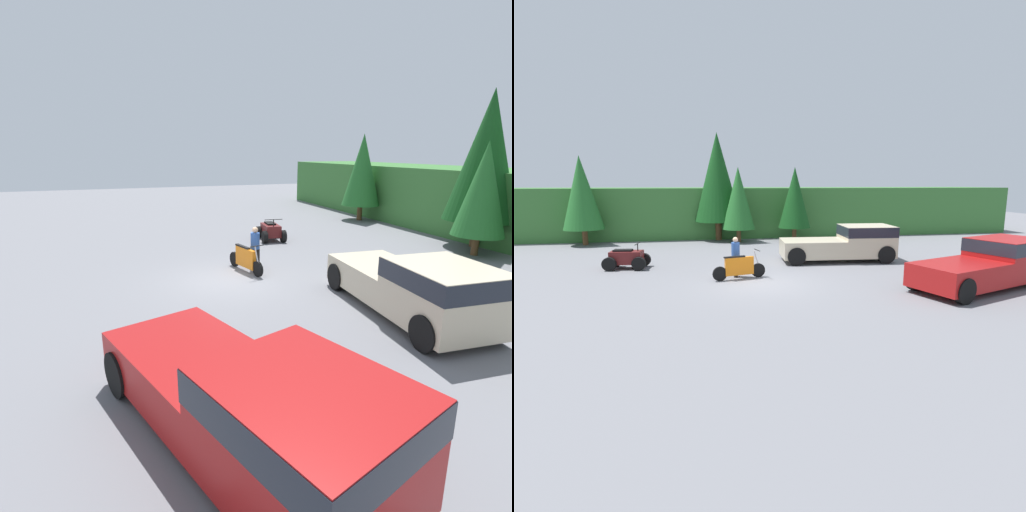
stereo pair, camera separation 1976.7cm
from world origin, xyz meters
TOP-DOWN VIEW (x-y plane):
  - ground_plane at (0.00, 0.00)m, footprint 80.00×80.00m
  - tree_left at (-9.73, 11.97)m, footprint 2.51×2.51m
  - tree_mid_left at (-1.05, 12.88)m, footprint 3.25×3.25m
  - tree_mid_right at (0.23, 11.49)m, footprint 2.22×2.22m
  - pickup_truck_red at (8.67, -2.03)m, footprint 6.29×4.02m
  - pickup_truck_second at (5.14, 3.97)m, footprint 5.85×2.64m
  - dirt_bike at (-0.80, 0.87)m, footprint 2.27×0.83m
  - quad_atv at (-5.81, 3.90)m, footprint 2.08×1.41m
  - rider_person at (-0.91, 1.31)m, footprint 0.38×0.39m

SIDE VIEW (x-z plane):
  - ground_plane at x=0.00m, z-range 0.00..0.00m
  - quad_atv at x=-5.81m, z-range -0.13..1.08m
  - dirt_bike at x=-0.80m, z-range -0.11..1.10m
  - rider_person at x=-0.91m, z-range 0.07..1.80m
  - pickup_truck_second at x=5.14m, z-range 0.06..1.88m
  - pickup_truck_red at x=8.67m, z-range 0.06..1.89m
  - tree_mid_right at x=0.23m, z-range 0.44..5.48m
  - tree_left at x=-9.73m, z-range 0.50..6.21m
  - tree_mid_left at x=-1.05m, z-range 0.65..8.04m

